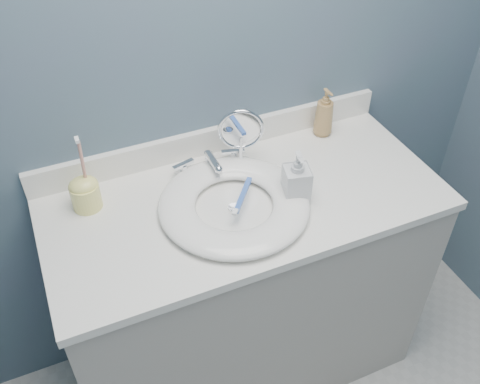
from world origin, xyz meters
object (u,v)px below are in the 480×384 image
soap_bottle_amber (324,112)px  toothbrush_holder (85,192)px  makeup_mirror (241,136)px  soap_bottle_clear (297,177)px

soap_bottle_amber → toothbrush_holder: (-0.83, -0.05, -0.03)m
soap_bottle_amber → toothbrush_holder: size_ratio=0.70×
makeup_mirror → toothbrush_holder: 0.50m
soap_bottle_clear → soap_bottle_amber: bearing=60.5°
soap_bottle_amber → soap_bottle_clear: 0.37m
soap_bottle_clear → toothbrush_holder: (-0.58, 0.22, -0.03)m
toothbrush_holder → soap_bottle_amber: bearing=3.5°
makeup_mirror → toothbrush_holder: (-0.50, 0.00, -0.06)m
makeup_mirror → soap_bottle_clear: (0.09, -0.21, -0.03)m
toothbrush_holder → soap_bottle_clear: bearing=-20.4°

